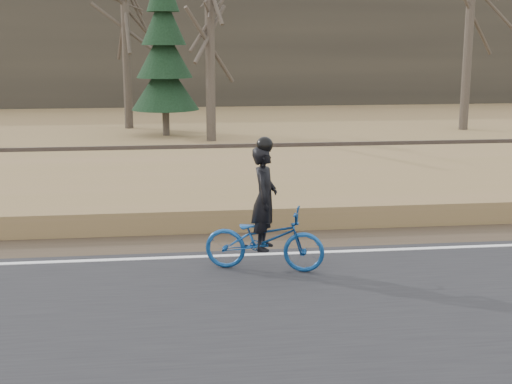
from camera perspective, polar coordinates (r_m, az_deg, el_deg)
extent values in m
plane|color=brown|center=(12.79, 13.27, -4.96)|extent=(120.00, 120.00, 0.00)
cube|color=black|center=(10.60, 17.95, -8.68)|extent=(120.00, 6.00, 0.06)
cube|color=silver|center=(12.95, 12.98, -4.43)|extent=(120.00, 0.12, 0.01)
cube|color=#473A2B|center=(13.87, 11.58, -3.45)|extent=(120.00, 1.60, 0.04)
cube|color=brown|center=(16.61, 8.35, -0.04)|extent=(120.00, 5.00, 0.44)
cube|color=slate|center=(20.23, 5.53, 2.24)|extent=(120.00, 3.00, 0.45)
cube|color=black|center=(20.18, 5.55, 3.07)|extent=(120.00, 2.40, 0.14)
cube|color=brown|center=(19.46, 6.02, 3.15)|extent=(120.00, 0.07, 0.15)
cube|color=brown|center=(20.85, 5.13, 3.77)|extent=(120.00, 0.07, 0.15)
cube|color=#383328|center=(41.68, -1.03, 11.23)|extent=(120.00, 4.00, 6.00)
imported|color=navy|center=(11.38, 0.68, -3.80)|extent=(2.03, 1.19, 1.01)
imported|color=black|center=(11.22, 0.69, -0.49)|extent=(0.55, 0.69, 1.65)
sphere|color=black|center=(11.06, 0.70, 3.79)|extent=(0.26, 0.26, 0.26)
cylinder|color=#4B4337|center=(30.39, -10.40, 12.84)|extent=(0.36, 0.36, 8.29)
cylinder|color=#4B4337|center=(26.17, -3.70, 12.01)|extent=(0.36, 0.36, 7.26)
cylinder|color=#4B4337|center=(30.68, 16.78, 13.81)|extent=(0.36, 0.36, 9.66)
cylinder|color=#4B4337|center=(28.02, -7.22, 5.88)|extent=(0.28, 0.28, 1.34)
cone|color=black|center=(27.90, -7.29, 8.56)|extent=(2.60, 2.60, 1.95)
cone|color=black|center=(27.85, -7.36, 11.08)|extent=(2.15, 2.15, 1.95)
cone|color=black|center=(27.86, -7.43, 13.60)|extent=(1.70, 1.70, 1.95)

